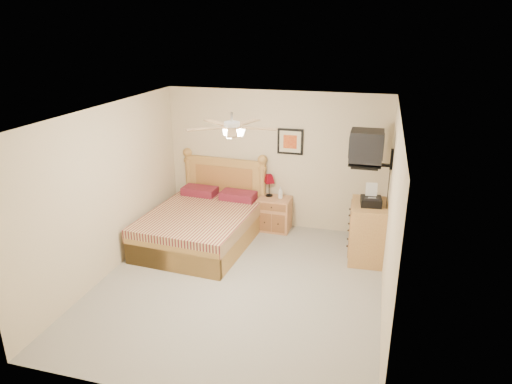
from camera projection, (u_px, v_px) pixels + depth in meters
The scene contains 17 objects.
floor at pixel (239, 285), 6.62m from camera, with size 4.50×4.50×0.00m, color gray.
ceiling at pixel (237, 113), 5.76m from camera, with size 4.00×4.50×0.04m, color white.
wall_back at pixel (275, 160), 8.23m from camera, with size 4.00×0.04×2.50m, color beige.
wall_front at pixel (164, 292), 4.15m from camera, with size 4.00×0.04×2.50m, color beige.
wall_left at pixel (108, 191), 6.69m from camera, with size 0.04×4.50×2.50m, color beige.
wall_right at pixel (391, 220), 5.69m from camera, with size 0.04×4.50×2.50m, color beige.
bed at pixel (200, 206), 7.65m from camera, with size 1.62×2.12×1.37m, color #B1863F, non-canonical shape.
nightstand at pixel (275, 214), 8.32m from camera, with size 0.57×0.43×0.62m, color #B06D3F.
table_lamp at pixel (269, 185), 8.25m from camera, with size 0.22×0.22×0.41m, color #5F010C, non-canonical shape.
lotion_bottle at pixel (280, 193), 8.16m from camera, with size 0.08×0.08×0.22m, color white.
framed_picture at pixel (290, 142), 8.02m from camera, with size 0.46×0.04×0.46m, color black.
dresser at pixel (368, 231), 7.22m from camera, with size 0.55×0.79×0.94m, color #9F633A.
fax_machine at pixel (372, 195), 6.96m from camera, with size 0.31×0.33×0.33m, color black, non-canonical shape.
magazine_lower at pixel (365, 197), 7.33m from camera, with size 0.18×0.24×0.02m, color #BAA891.
magazine_upper at pixel (367, 195), 7.34m from camera, with size 0.21×0.29×0.02m, color tan.
wall_tv at pixel (377, 149), 6.78m from camera, with size 0.56×0.46×0.58m, color black, non-canonical shape.
ceiling_fan at pixel (232, 127), 5.63m from camera, with size 1.14×1.14×0.28m, color white, non-canonical shape.
Camera 1 is at (1.76, -5.49, 3.53)m, focal length 32.00 mm.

